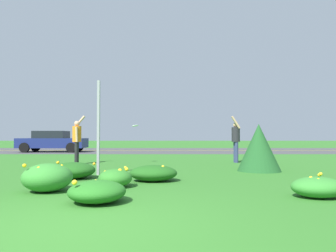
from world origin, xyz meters
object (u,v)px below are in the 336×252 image
frisbee_white (135,126)px  car_navy_center_left (52,141)px  person_thrower_orange_shirt (76,138)px  person_catcher_dark_shirt (235,138)px  sign_post_near_path (98,127)px

frisbee_white → car_navy_center_left: frisbee_white is taller
person_thrower_orange_shirt → person_catcher_dark_shirt: bearing=7.3°
person_thrower_orange_shirt → car_navy_center_left: (-4.42, 9.56, -0.29)m
frisbee_white → car_navy_center_left: (-6.67, 9.23, -0.78)m
person_thrower_orange_shirt → car_navy_center_left: size_ratio=0.43×
sign_post_near_path → car_navy_center_left: sign_post_near_path is taller
person_catcher_dark_shirt → car_navy_center_left: bearing=141.1°
person_thrower_orange_shirt → frisbee_white: bearing=8.1°
sign_post_near_path → person_catcher_dark_shirt: bearing=41.1°
frisbee_white → car_navy_center_left: size_ratio=0.06×
person_catcher_dark_shirt → sign_post_near_path: bearing=-138.9°
frisbee_white → sign_post_near_path: bearing=-100.2°
sign_post_near_path → frisbee_white: (0.67, 3.71, 0.17)m
person_thrower_orange_shirt → frisbee_white: person_thrower_orange_shirt is taller
frisbee_white → person_thrower_orange_shirt: bearing=-171.9°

